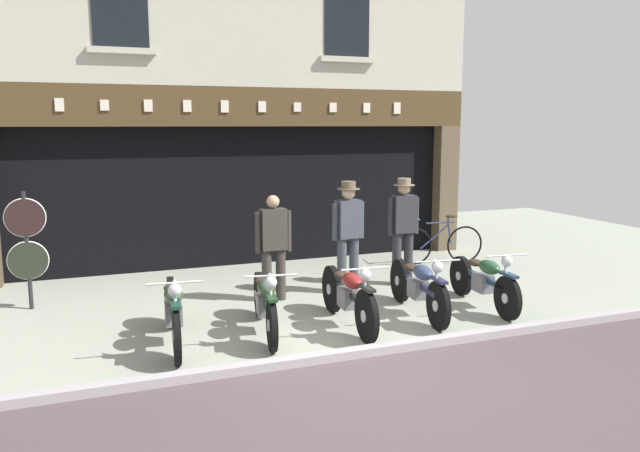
# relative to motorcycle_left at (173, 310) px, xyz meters

# --- Properties ---
(ground) EXTENTS (21.12, 22.00, 0.18)m
(ground) POSITION_rel_motorcycle_left_xyz_m (1.90, -2.24, -0.47)
(ground) COLOR #989E8B
(shop_facade) EXTENTS (9.42, 4.42, 5.96)m
(shop_facade) POSITION_rel_motorcycle_left_xyz_m (1.90, 5.77, 1.22)
(shop_facade) COLOR black
(shop_facade) RESTS_ON ground
(motorcycle_left) EXTENTS (0.62, 2.04, 0.94)m
(motorcycle_left) POSITION_rel_motorcycle_left_xyz_m (0.00, 0.00, 0.00)
(motorcycle_left) COLOR black
(motorcycle_left) RESTS_ON ground
(motorcycle_center_left) EXTENTS (0.62, 1.98, 0.91)m
(motorcycle_center_left) POSITION_rel_motorcycle_left_xyz_m (1.15, -0.00, -0.01)
(motorcycle_center_left) COLOR black
(motorcycle_center_left) RESTS_ON ground
(motorcycle_center) EXTENTS (0.62, 2.01, 0.93)m
(motorcycle_center) POSITION_rel_motorcycle_left_xyz_m (2.24, -0.13, -0.00)
(motorcycle_center) COLOR black
(motorcycle_center) RESTS_ON ground
(motorcycle_center_right) EXTENTS (0.62, 2.01, 0.91)m
(motorcycle_center_right) POSITION_rel_motorcycle_left_xyz_m (3.36, -0.02, -0.01)
(motorcycle_center_right) COLOR black
(motorcycle_center_right) RESTS_ON ground
(motorcycle_right) EXTENTS (0.62, 1.94, 0.90)m
(motorcycle_right) POSITION_rel_motorcycle_left_xyz_m (4.44, -0.03, -0.02)
(motorcycle_right) COLOR black
(motorcycle_right) RESTS_ON ground
(salesman_left) EXTENTS (0.56, 0.24, 1.60)m
(salesman_left) POSITION_rel_motorcycle_left_xyz_m (1.70, 1.43, 0.45)
(salesman_left) COLOR #38332D
(salesman_left) RESTS_ON ground
(shopkeeper_center) EXTENTS (0.56, 0.36, 1.77)m
(shopkeeper_center) POSITION_rel_motorcycle_left_xyz_m (2.93, 1.44, 0.56)
(shopkeeper_center) COLOR #3D424C
(shopkeeper_center) RESTS_ON ground
(salesman_right) EXTENTS (0.56, 0.35, 1.77)m
(salesman_right) POSITION_rel_motorcycle_left_xyz_m (3.98, 1.58, 0.56)
(salesman_right) COLOR #2D2D33
(salesman_right) RESTS_ON ground
(tyre_sign_pole) EXTENTS (0.56, 0.06, 1.71)m
(tyre_sign_pole) POSITION_rel_motorcycle_left_xyz_m (-1.70, 2.26, 0.57)
(tyre_sign_pole) COLOR #232328
(tyre_sign_pole) RESTS_ON ground
(advert_board_near) EXTENTS (0.76, 0.03, 0.99)m
(advert_board_near) POSITION_rel_motorcycle_left_xyz_m (3.94, 4.14, 1.33)
(advert_board_near) COLOR beige
(advert_board_far) EXTENTS (0.67, 0.03, 1.02)m
(advert_board_far) POSITION_rel_motorcycle_left_xyz_m (5.10, 4.14, 1.32)
(advert_board_far) COLOR silver
(leaning_bicycle) EXTENTS (1.74, 0.50, 0.95)m
(leaning_bicycle) POSITION_rel_motorcycle_left_xyz_m (5.44, 2.77, -0.05)
(leaning_bicycle) COLOR black
(leaning_bicycle) RESTS_ON ground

